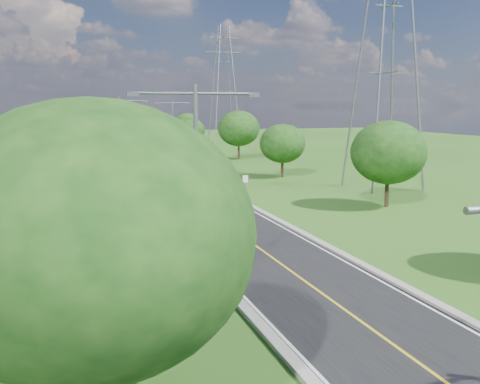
% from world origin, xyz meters
% --- Properties ---
extents(ground, '(260.00, 260.00, 0.00)m').
position_xyz_m(ground, '(0.00, 60.00, 0.00)').
color(ground, '#275417').
rests_on(ground, ground).
extents(road, '(8.00, 150.00, 0.06)m').
position_xyz_m(road, '(0.00, 66.00, 0.03)').
color(road, black).
rests_on(road, ground).
extents(curb_left, '(0.50, 150.00, 0.22)m').
position_xyz_m(curb_left, '(-4.25, 66.00, 0.11)').
color(curb_left, gray).
rests_on(curb_left, ground).
extents(curb_right, '(0.50, 150.00, 0.22)m').
position_xyz_m(curb_right, '(4.25, 66.00, 0.11)').
color(curb_right, gray).
rests_on(curb_right, ground).
extents(speed_limit_sign, '(0.55, 0.09, 2.40)m').
position_xyz_m(speed_limit_sign, '(5.20, 37.98, 1.60)').
color(speed_limit_sign, slate).
rests_on(speed_limit_sign, ground).
extents(overpass, '(30.00, 3.00, 3.20)m').
position_xyz_m(overpass, '(0.00, 140.00, 2.41)').
color(overpass, gray).
rests_on(overpass, ground).
extents(streetlight_near_left, '(5.90, 0.25, 10.00)m').
position_xyz_m(streetlight_near_left, '(-6.00, 12.00, 5.94)').
color(streetlight_near_left, slate).
rests_on(streetlight_near_left, ground).
extents(streetlight_mid_left, '(5.90, 0.25, 10.00)m').
position_xyz_m(streetlight_mid_left, '(-6.00, 45.00, 5.94)').
color(streetlight_mid_left, slate).
rests_on(streetlight_mid_left, ground).
extents(streetlight_far_right, '(5.90, 0.25, 10.00)m').
position_xyz_m(streetlight_far_right, '(6.00, 78.00, 5.94)').
color(streetlight_far_right, slate).
rests_on(streetlight_far_right, ground).
extents(power_tower_near, '(9.00, 6.40, 28.00)m').
position_xyz_m(power_tower_near, '(22.00, 40.00, 14.01)').
color(power_tower_near, slate).
rests_on(power_tower_near, ground).
extents(power_tower_far, '(9.00, 6.40, 28.00)m').
position_xyz_m(power_tower_far, '(26.00, 115.00, 14.01)').
color(power_tower_far, slate).
rests_on(power_tower_far, ground).
extents(tree_lc, '(7.56, 7.56, 8.79)m').
position_xyz_m(tree_lc, '(-15.00, 50.00, 5.58)').
color(tree_lc, black).
rests_on(tree_lc, ground).
extents(tree_ld, '(6.72, 6.72, 7.82)m').
position_xyz_m(tree_ld, '(-17.00, 74.00, 4.95)').
color(tree_ld, black).
rests_on(tree_ld, ground).
extents(tree_le, '(5.88, 5.88, 6.84)m').
position_xyz_m(tree_le, '(-14.50, 98.00, 4.33)').
color(tree_le, black).
rests_on(tree_le, ground).
extents(tree_lf, '(7.98, 7.98, 9.28)m').
position_xyz_m(tree_lf, '(-11.00, 2.00, 5.89)').
color(tree_lf, black).
rests_on(tree_lf, ground).
extents(tree_rb, '(6.72, 6.72, 7.82)m').
position_xyz_m(tree_rb, '(16.00, 30.00, 4.95)').
color(tree_rb, black).
rests_on(tree_rb, ground).
extents(tree_rc, '(5.88, 5.88, 6.84)m').
position_xyz_m(tree_rc, '(15.00, 52.00, 4.33)').
color(tree_rc, black).
rests_on(tree_rc, ground).
extents(tree_rd, '(7.14, 7.14, 8.30)m').
position_xyz_m(tree_rd, '(17.00, 76.00, 5.27)').
color(tree_rd, black).
rests_on(tree_rd, ground).
extents(tree_re, '(5.46, 5.46, 6.35)m').
position_xyz_m(tree_re, '(14.50, 100.00, 4.02)').
color(tree_re, black).
rests_on(tree_re, ground).
extents(tree_rf, '(6.30, 6.30, 7.33)m').
position_xyz_m(tree_rf, '(18.00, 120.00, 4.64)').
color(tree_rf, black).
rests_on(tree_rf, ground).
extents(bus_outbound, '(4.60, 12.26, 3.33)m').
position_xyz_m(bus_outbound, '(2.17, 68.39, 1.73)').
color(bus_outbound, silver).
rests_on(bus_outbound, road).
extents(bus_inbound, '(2.78, 9.88, 2.72)m').
position_xyz_m(bus_inbound, '(-2.55, 57.39, 1.42)').
color(bus_inbound, beige).
rests_on(bus_inbound, road).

